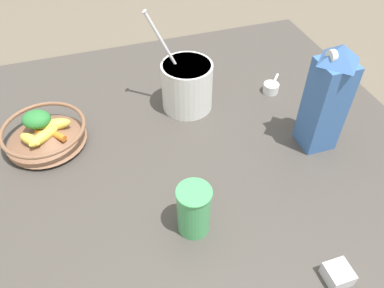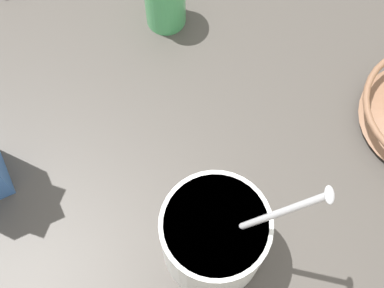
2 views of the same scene
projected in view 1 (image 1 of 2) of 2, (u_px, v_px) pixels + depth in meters
The scene contains 8 objects.
ground_plane at pixel (190, 170), 0.92m from camera, with size 6.00×6.00×0.00m, color #665B4C.
countertop at pixel (190, 165), 0.91m from camera, with size 1.17×1.17×0.03m.
fruit_bowl at pixel (44, 132), 0.92m from camera, with size 0.21×0.21×0.08m.
milk_carton at pixel (327, 98), 0.85m from camera, with size 0.08×0.08×0.28m.
yogurt_tub at pixel (187, 84), 1.00m from camera, with size 0.14×0.17×0.27m.
drinking_cup at pixel (194, 209), 0.73m from camera, with size 0.07×0.07×0.12m.
spice_jar at pixel (338, 275), 0.68m from camera, with size 0.05×0.05×0.03m.
measuring_scoop at pixel (271, 87), 1.09m from camera, with size 0.08×0.08×0.03m.
Camera 1 is at (0.58, -0.19, 0.69)m, focal length 35.00 mm.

